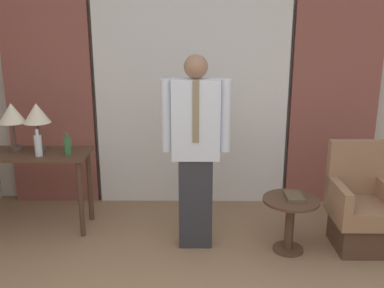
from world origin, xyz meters
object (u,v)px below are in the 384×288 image
table_lamp_left (12,115)px  side_table (290,216)px  bottle_near_edge (68,146)px  bottle_by_lamp (38,145)px  book (294,196)px  armchair (360,210)px  desk (26,165)px  table_lamp_right (37,115)px  person (196,146)px

table_lamp_left → side_table: bearing=-11.5°
table_lamp_left → bottle_near_edge: 0.65m
side_table → table_lamp_left: bearing=168.5°
bottle_by_lamp → book: 2.40m
bottle_near_edge → armchair: (2.70, -0.27, -0.53)m
desk → table_lamp_right: bearing=36.9°
bottle_by_lamp → book: bearing=-7.6°
desk → side_table: desk is taller
bottle_near_edge → book: (2.08, -0.34, -0.36)m
table_lamp_left → bottle_by_lamp: table_lamp_left is taller
person → book: (0.87, -0.08, -0.44)m
bottle_near_edge → side_table: bearing=-10.1°
bottle_by_lamp → armchair: 3.03m
table_lamp_right → bottle_by_lamp: bearing=-73.2°
side_table → book: size_ratio=2.12×
book → armchair: bearing=7.0°
table_lamp_left → bottle_near_edge: table_lamp_left is taller
table_lamp_right → armchair: table_lamp_right is taller
table_lamp_right → side_table: (2.38, -0.53, -0.80)m
armchair → bottle_by_lamp: bearing=175.5°
table_lamp_left → side_table: size_ratio=0.93×
side_table → table_lamp_right: bearing=167.3°
armchair → person: bearing=179.9°
bottle_near_edge → side_table: size_ratio=0.43×
armchair → side_table: bearing=-171.5°
bottle_by_lamp → armchair: size_ratio=0.27×
person → book: size_ratio=7.35×
table_lamp_left → book: (2.65, -0.51, -0.63)m
desk → table_lamp_left: table_lamp_left is taller
desk → bottle_near_edge: bottle_near_edge is taller
desk → bottle_by_lamp: 0.32m
bottle_by_lamp → armchair: bearing=-4.5°
person → book: 0.98m
armchair → side_table: size_ratio=1.91×
table_lamp_left → book: 2.77m
bottle_by_lamp → side_table: size_ratio=0.51×
bottle_by_lamp → person: person is taller
person → side_table: person is taller
side_table → book: bearing=34.6°
desk → book: (2.53, -0.42, -0.14)m
side_table → desk: bearing=169.9°
desk → table_lamp_right: (0.12, 0.09, 0.49)m
person → bottle_by_lamp: bearing=171.1°
table_lamp_left → table_lamp_right: bearing=0.0°
table_lamp_right → bottle_near_edge: bearing=-27.6°
table_lamp_left → desk: bearing=-36.9°
desk → book: desk is taller
armchair → side_table: armchair is taller
book → table_lamp_left: bearing=169.0°
bottle_near_edge → table_lamp_right: bearing=152.4°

